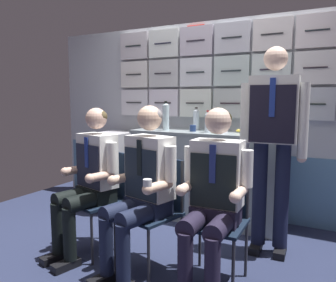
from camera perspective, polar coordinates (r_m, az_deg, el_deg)
name	(u,v)px	position (r m, az deg, el deg)	size (l,w,h in m)	color
ground	(146,259)	(3.00, -3.62, -19.12)	(4.80, 4.80, 0.04)	#252C47
galley_bulkhead	(210,113)	(3.91, 7.05, 4.66)	(4.20, 0.14, 2.15)	#B5BBC4
galley_counter	(206,175)	(3.72, 6.34, -5.73)	(1.62, 0.53, 0.95)	#97A4A8
service_trolley	(111,167)	(4.16, -9.56, -4.38)	(0.40, 0.65, 0.90)	black
folding_chair_left	(105,190)	(3.03, -10.44, -7.99)	(0.49, 0.49, 0.84)	#2D2D33
crew_member_left	(89,176)	(2.90, -13.08, -5.67)	(0.49, 0.64, 1.23)	black
folding_chair_center	(157,201)	(2.67, -1.82, -9.95)	(0.48, 0.48, 0.84)	#2D2D33
crew_member_center	(142,183)	(2.52, -4.38, -7.04)	(0.51, 0.66, 1.25)	black
folding_chair_right	(220,208)	(2.53, 8.66, -11.04)	(0.42, 0.42, 0.84)	#2D2D33
crew_member_right	(213,192)	(2.33, 7.54, -8.40)	(0.49, 0.61, 1.25)	black
crew_member_standing	(273,132)	(2.93, 17.14, 1.45)	(0.54, 0.28, 1.72)	black
water_bottle_tall	(196,119)	(3.78, 4.73, 3.65)	(0.07, 0.07, 0.25)	silver
sparkling_bottle_green	(166,116)	(3.75, -0.36, 4.14)	(0.07, 0.07, 0.32)	silver
water_bottle_short	(208,122)	(3.54, 6.65, 3.17)	(0.06, 0.06, 0.23)	silver
water_bottle_clear	(214,119)	(3.75, 7.69, 3.63)	(0.07, 0.07, 0.26)	#4FA45D
espresso_cup_small	(193,128)	(3.63, 4.18, 2.18)	(0.06, 0.06, 0.07)	navy
paper_cup_tan	(224,128)	(3.60, 9.37, 2.21)	(0.08, 0.08, 0.09)	silver
snack_banana	(244,131)	(3.58, 12.63, 1.69)	(0.17, 0.10, 0.04)	yellow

